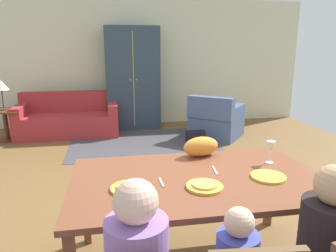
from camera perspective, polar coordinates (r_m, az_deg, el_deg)
The scene contains 19 objects.
ground_plane at distance 4.21m, azimuth -1.39°, elevation -9.60°, with size 7.47×6.39×0.02m, color brown.
back_wall at distance 7.09m, azimuth -5.47°, elevation 11.29°, with size 7.47×0.10×2.70m, color beige.
dining_table at distance 2.35m, azimuth 5.32°, elevation -10.63°, with size 1.82×1.10×0.76m.
plate_near_man at distance 2.14m, azimuth -7.04°, elevation -11.11°, with size 0.25×0.25×0.02m, color yellow.
pizza_near_man at distance 2.14m, azimuth -7.05°, elevation -10.75°, with size 0.17×0.17×0.01m, color gold.
plate_near_child at distance 2.17m, azimuth 6.62°, elevation -10.81°, with size 0.25×0.25×0.02m, color gold.
pizza_near_child at distance 2.16m, azimuth 6.63°, elevation -10.45°, with size 0.17×0.17×0.01m, color gold.
plate_near_woman at distance 2.42m, azimuth 17.67°, elevation -8.73°, with size 0.25×0.25×0.02m, color yellow.
wine_glass at distance 2.68m, azimuth 18.07°, elevation -3.72°, with size 0.07×0.07×0.19m.
fork at distance 2.23m, azimuth -1.20°, elevation -10.15°, with size 0.02×0.15×0.01m, color silver.
knife at distance 2.46m, azimuth 8.45°, elevation -7.91°, with size 0.01×0.17×0.01m, color silver.
cat at distance 2.74m, azimuth 5.97°, elevation -3.70°, with size 0.32×0.16×0.17m, color orange.
area_rug at distance 5.72m, azimuth -4.40°, elevation -3.04°, with size 2.60×1.80×0.01m, color #434045.
couch at distance 6.52m, azimuth -17.49°, elevation 1.16°, with size 1.91×0.86×0.82m.
armchair at distance 6.08m, azimuth 8.62°, elevation 0.93°, with size 1.20×1.20×0.82m.
armoire at distance 6.71m, azimuth -6.41°, elevation 8.55°, with size 1.10×0.59×2.10m.
side_table at distance 6.49m, azimuth -27.33°, elevation 0.87°, with size 0.56×0.56×0.58m.
table_lamp at distance 6.39m, azimuth -27.96°, elevation 6.38°, with size 0.26×0.26×0.54m.
handbag at distance 5.55m, azimuth 4.99°, elevation -2.22°, with size 0.32×0.16×0.26m, color black.
Camera 1 is at (-0.57, -3.23, 1.67)m, focal length 33.71 mm.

